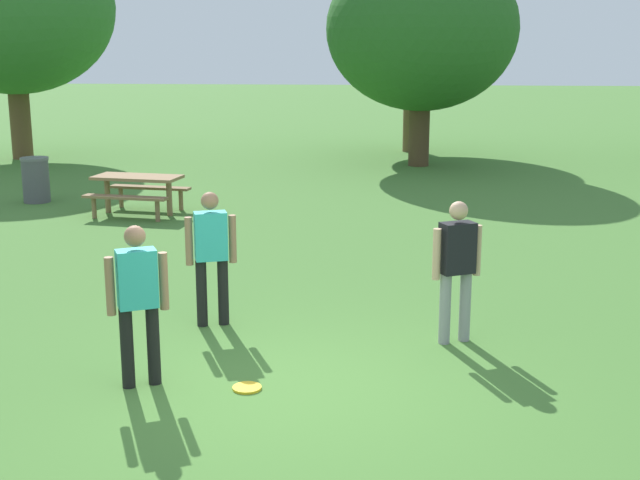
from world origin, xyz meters
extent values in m
plane|color=#447530|center=(0.00, 0.00, 0.00)|extent=(120.00, 120.00, 0.00)
cylinder|color=gray|center=(1.87, 1.60, 0.41)|extent=(0.13, 0.13, 0.82)
cylinder|color=gray|center=(1.64, 1.49, 0.41)|extent=(0.13, 0.13, 0.82)
cube|color=black|center=(1.75, 1.54, 1.11)|extent=(0.44, 0.36, 0.58)
sphere|color=tan|center=(1.75, 1.54, 1.53)|extent=(0.21, 0.21, 0.21)
cylinder|color=tan|center=(1.99, 1.65, 1.06)|extent=(0.09, 0.09, 0.58)
cylinder|color=tan|center=(1.52, 1.43, 1.06)|extent=(0.09, 0.09, 0.58)
cylinder|color=black|center=(-1.58, -0.06, 0.41)|extent=(0.13, 0.13, 0.82)
cylinder|color=black|center=(-1.34, 0.05, 0.41)|extent=(0.13, 0.13, 0.82)
cube|color=#33B2AD|center=(-1.46, 0.00, 1.11)|extent=(0.44, 0.36, 0.58)
sphere|color=#9E7051|center=(-1.46, 0.00, 1.53)|extent=(0.21, 0.21, 0.21)
cylinder|color=#9E7051|center=(-1.69, -0.11, 1.06)|extent=(0.09, 0.09, 0.58)
cylinder|color=#9E7051|center=(-1.22, 0.11, 1.06)|extent=(0.09, 0.09, 0.58)
cylinder|color=black|center=(-1.00, 1.95, 0.41)|extent=(0.13, 0.13, 0.82)
cylinder|color=black|center=(-1.25, 1.86, 0.41)|extent=(0.13, 0.13, 0.82)
cube|color=#33B2AD|center=(-1.13, 1.90, 1.11)|extent=(0.43, 0.33, 0.58)
sphere|color=#9E7051|center=(-1.13, 1.90, 1.53)|extent=(0.21, 0.21, 0.21)
cylinder|color=#9E7051|center=(-0.88, 1.99, 1.06)|extent=(0.09, 0.09, 0.58)
cylinder|color=#9E7051|center=(-1.37, 1.82, 1.06)|extent=(0.09, 0.09, 0.58)
cylinder|color=yellow|center=(-0.39, -0.01, 0.01)|extent=(0.29, 0.29, 0.03)
cube|color=olive|center=(-4.00, 8.50, 0.74)|extent=(1.79, 1.01, 0.06)
cube|color=olive|center=(-4.08, 7.93, 0.44)|extent=(1.72, 0.51, 0.05)
cube|color=olive|center=(-3.91, 9.08, 0.44)|extent=(1.72, 0.51, 0.05)
cylinder|color=olive|center=(-4.65, 8.60, 0.35)|extent=(0.11, 0.11, 0.71)
cylinder|color=olive|center=(-4.74, 8.03, 0.21)|extent=(0.09, 0.09, 0.41)
cylinder|color=olive|center=(-4.57, 9.18, 0.21)|extent=(0.09, 0.09, 0.41)
cylinder|color=olive|center=(-3.34, 8.40, 0.35)|extent=(0.11, 0.11, 0.71)
cylinder|color=olive|center=(-3.43, 7.83, 0.21)|extent=(0.09, 0.09, 0.41)
cylinder|color=olive|center=(-3.25, 8.98, 0.21)|extent=(0.09, 0.09, 0.41)
cylinder|color=#515156|center=(-6.55, 9.61, 0.45)|extent=(0.56, 0.56, 0.90)
cylinder|color=slate|center=(-6.55, 9.61, 0.93)|extent=(0.59, 0.59, 0.06)
cylinder|color=brown|center=(-9.76, 16.31, 1.36)|extent=(0.59, 0.59, 2.73)
ellipsoid|color=#33702D|center=(-9.76, 16.31, 4.31)|extent=(5.76, 5.76, 4.89)
cylinder|color=brown|center=(1.62, 18.91, 1.29)|extent=(0.54, 0.54, 2.57)
ellipsoid|color=#3D7A33|center=(1.62, 18.91, 3.79)|extent=(4.42, 4.42, 3.76)
cylinder|color=#4C3823|center=(1.76, 15.81, 1.14)|extent=(0.57, 0.57, 2.27)
ellipsoid|color=#286023|center=(1.76, 15.81, 3.69)|extent=(5.13, 5.13, 4.36)
camera|label=1|loc=(0.99, -7.86, 3.37)|focal=48.00mm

